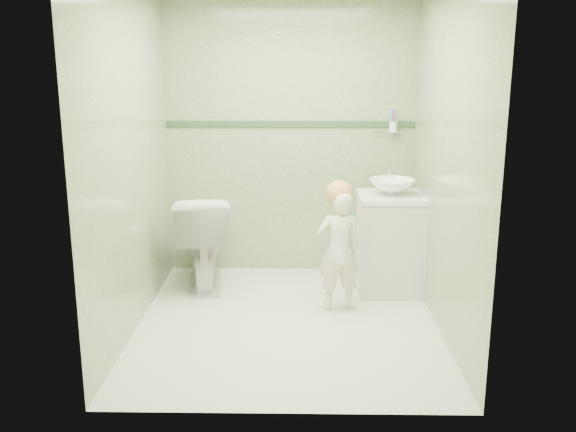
{
  "coord_description": "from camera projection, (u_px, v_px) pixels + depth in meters",
  "views": [
    {
      "loc": [
        0.08,
        -4.4,
        1.9
      ],
      "look_at": [
        0.0,
        0.15,
        0.78
      ],
      "focal_mm": 39.66,
      "sensor_mm": 36.0,
      "label": 1
    }
  ],
  "objects": [
    {
      "name": "faucet",
      "position": [
        389.0,
        173.0,
        5.34
      ],
      "size": [
        0.03,
        0.13,
        0.18
      ],
      "color": "silver",
      "rests_on": "counter"
    },
    {
      "name": "counter",
      "position": [
        392.0,
        197.0,
        5.2
      ],
      "size": [
        0.54,
        0.52,
        0.04
      ],
      "primitive_type": "cube",
      "color": "white",
      "rests_on": "vanity"
    },
    {
      "name": "basin",
      "position": [
        392.0,
        187.0,
        5.18
      ],
      "size": [
        0.37,
        0.37,
        0.13
      ],
      "primitive_type": "imported",
      "color": "white",
      "rests_on": "counter"
    },
    {
      "name": "cup_holder",
      "position": [
        392.0,
        127.0,
        5.54
      ],
      "size": [
        0.26,
        0.07,
        0.21
      ],
      "color": "silver",
      "rests_on": "room_shell"
    },
    {
      "name": "teal_toothbrush",
      "position": [
        353.0,
        214.0,
        4.69
      ],
      "size": [
        0.11,
        0.14,
        0.08
      ],
      "color": "#0F9881",
      "rests_on": "toddler"
    },
    {
      "name": "room_shell",
      "position": [
        288.0,
        163.0,
        4.44
      ],
      "size": [
        2.5,
        2.54,
        2.4
      ],
      "color": "gray",
      "rests_on": "ground"
    },
    {
      "name": "trim_stripe",
      "position": [
        290.0,
        124.0,
        5.6
      ],
      "size": [
        2.2,
        0.02,
        0.05
      ],
      "primitive_type": "cube",
      "color": "#2C4C2F",
      "rests_on": "room_shell"
    },
    {
      "name": "hair_cap",
      "position": [
        339.0,
        194.0,
        4.79
      ],
      "size": [
        0.21,
        0.21,
        0.21
      ],
      "primitive_type": "sphere",
      "color": "tan",
      "rests_on": "toddler"
    },
    {
      "name": "toilet",
      "position": [
        203.0,
        240.0,
        5.42
      ],
      "size": [
        0.56,
        0.85,
        0.81
      ],
      "primitive_type": "imported",
      "rotation": [
        0.0,
        0.0,
        3.28
      ],
      "color": "white",
      "rests_on": "ground"
    },
    {
      "name": "vanity",
      "position": [
        390.0,
        245.0,
        5.3
      ],
      "size": [
        0.52,
        0.5,
        0.8
      ],
      "primitive_type": "cube",
      "color": "silver",
      "rests_on": "ground"
    },
    {
      "name": "ground",
      "position": [
        288.0,
        323.0,
        4.73
      ],
      "size": [
        2.5,
        2.5,
        0.0
      ],
      "primitive_type": "plane",
      "color": "silver",
      "rests_on": "ground"
    },
    {
      "name": "toddler",
      "position": [
        339.0,
        251.0,
        4.87
      ],
      "size": [
        0.38,
        0.29,
        0.95
      ],
      "primitive_type": "imported",
      "rotation": [
        0.0,
        0.0,
        3.34
      ],
      "color": "silver",
      "rests_on": "ground"
    }
  ]
}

